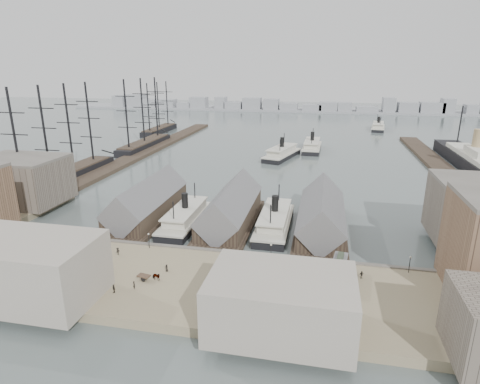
% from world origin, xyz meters
% --- Properties ---
extents(ground, '(900.00, 900.00, 0.00)m').
position_xyz_m(ground, '(0.00, 0.00, 0.00)').
color(ground, '#4A5655').
rests_on(ground, ground).
extents(quay, '(180.00, 30.00, 2.00)m').
position_xyz_m(quay, '(0.00, -20.00, 1.00)').
color(quay, '#817457').
rests_on(quay, ground).
extents(seawall, '(180.00, 1.20, 2.30)m').
position_xyz_m(seawall, '(0.00, -5.20, 1.15)').
color(seawall, '#59544C').
rests_on(seawall, ground).
extents(west_wharf, '(10.00, 220.00, 1.60)m').
position_xyz_m(west_wharf, '(-68.00, 100.00, 0.80)').
color(west_wharf, '#2D231C').
rests_on(west_wharf, ground).
extents(east_wharf, '(10.00, 180.00, 1.60)m').
position_xyz_m(east_wharf, '(78.00, 90.00, 0.80)').
color(east_wharf, '#2D231C').
rests_on(east_wharf, ground).
extents(ferry_shed_west, '(14.00, 42.00, 12.60)m').
position_xyz_m(ferry_shed_west, '(-26.00, 16.88, 4.64)').
color(ferry_shed_west, '#2D231C').
rests_on(ferry_shed_west, ground).
extents(ferry_shed_center, '(14.00, 42.00, 12.60)m').
position_xyz_m(ferry_shed_center, '(0.00, 16.88, 4.64)').
color(ferry_shed_center, '#2D231C').
rests_on(ferry_shed_center, ground).
extents(ferry_shed_east, '(14.00, 42.00, 12.60)m').
position_xyz_m(ferry_shed_east, '(26.00, 16.88, 4.64)').
color(ferry_shed_east, '#2D231C').
rests_on(ferry_shed_east, ground).
extents(warehouse_west_back, '(26.00, 20.00, 14.00)m').
position_xyz_m(warehouse_west_back, '(-70.00, 18.00, 9.00)').
color(warehouse_west_back, '#60564C').
rests_on(warehouse_west_back, west_land).
extents(street_bldg_center, '(24.00, 16.00, 10.00)m').
position_xyz_m(street_bldg_center, '(20.00, -32.00, 7.00)').
color(street_bldg_center, gray).
rests_on(street_bldg_center, quay).
extents(street_bldg_west, '(30.00, 16.00, 12.00)m').
position_xyz_m(street_bldg_west, '(-30.00, -32.00, 8.00)').
color(street_bldg_west, gray).
rests_on(street_bldg_west, quay).
extents(lamp_post_far_w, '(0.44, 0.44, 3.92)m').
position_xyz_m(lamp_post_far_w, '(-45.00, -7.00, 4.71)').
color(lamp_post_far_w, black).
rests_on(lamp_post_far_w, quay).
extents(lamp_post_near_w, '(0.44, 0.44, 3.92)m').
position_xyz_m(lamp_post_near_w, '(-15.00, -7.00, 4.71)').
color(lamp_post_near_w, black).
rests_on(lamp_post_near_w, quay).
extents(lamp_post_near_e, '(0.44, 0.44, 3.92)m').
position_xyz_m(lamp_post_near_e, '(15.00, -7.00, 4.71)').
color(lamp_post_near_e, black).
rests_on(lamp_post_near_e, quay).
extents(lamp_post_far_e, '(0.44, 0.44, 3.92)m').
position_xyz_m(lamp_post_far_e, '(45.00, -7.00, 4.71)').
color(lamp_post_far_e, black).
rests_on(lamp_post_far_e, quay).
extents(far_shore, '(500.00, 40.00, 15.72)m').
position_xyz_m(far_shore, '(-2.07, 334.14, 3.91)').
color(far_shore, gray).
rests_on(far_shore, ground).
extents(ferry_docked_west, '(8.61, 28.69, 10.25)m').
position_xyz_m(ferry_docked_west, '(-13.00, 14.08, 2.40)').
color(ferry_docked_west, black).
rests_on(ferry_docked_west, ground).
extents(ferry_docked_east, '(8.88, 29.61, 10.57)m').
position_xyz_m(ferry_docked_east, '(13.00, 16.20, 2.48)').
color(ferry_docked_east, black).
rests_on(ferry_docked_east, ground).
extents(ferry_open_near, '(17.31, 32.76, 11.21)m').
position_xyz_m(ferry_open_near, '(5.02, 109.56, 2.63)').
color(ferry_open_near, black).
rests_on(ferry_open_near, ground).
extents(ferry_open_mid, '(9.93, 30.96, 10.98)m').
position_xyz_m(ferry_open_mid, '(19.25, 132.18, 2.57)').
color(ferry_open_mid, black).
rests_on(ferry_open_mid, ground).
extents(ferry_open_far, '(12.28, 29.74, 10.31)m').
position_xyz_m(ferry_open_far, '(63.87, 217.68, 2.42)').
color(ferry_open_far, black).
rests_on(ferry_open_far, ground).
extents(sailing_ship_near, '(9.31, 64.16, 38.29)m').
position_xyz_m(sailing_ship_near, '(-76.48, 47.74, 2.81)').
color(sailing_ship_near, black).
rests_on(sailing_ship_near, ground).
extents(sailing_ship_mid, '(9.38, 54.17, 38.55)m').
position_xyz_m(sailing_ship_mid, '(-73.92, 118.97, 2.76)').
color(sailing_ship_mid, black).
rests_on(sailing_ship_mid, ground).
extents(sailing_ship_far, '(8.37, 46.51, 34.41)m').
position_xyz_m(sailing_ship_far, '(-88.04, 174.00, 2.49)').
color(sailing_ship_far, black).
rests_on(sailing_ship_far, ground).
extents(ocean_steamer, '(12.50, 91.31, 18.26)m').
position_xyz_m(ocean_steamer, '(92.00, 102.82, 3.93)').
color(ocean_steamer, black).
rests_on(ocean_steamer, ground).
extents(tram, '(4.26, 11.10, 3.85)m').
position_xyz_m(tram, '(29.96, -13.09, 3.97)').
color(tram, black).
rests_on(tram, quay).
extents(horse_cart_left, '(4.70, 3.46, 1.57)m').
position_xyz_m(horse_cart_left, '(-44.29, -12.84, 2.80)').
color(horse_cart_left, black).
rests_on(horse_cart_left, quay).
extents(horse_cart_center, '(5.06, 2.10, 1.72)m').
position_xyz_m(horse_cart_center, '(-7.75, -21.39, 2.86)').
color(horse_cart_center, black).
rests_on(horse_cart_center, quay).
extents(horse_cart_right, '(4.73, 1.96, 1.69)m').
position_xyz_m(horse_cart_right, '(7.61, -20.98, 2.85)').
color(horse_cart_right, black).
rests_on(horse_cart_right, quay).
extents(pedestrian_0, '(0.51, 0.66, 1.71)m').
position_xyz_m(pedestrian_0, '(-47.24, -13.52, 2.85)').
color(pedestrian_0, black).
rests_on(pedestrian_0, quay).
extents(pedestrian_1, '(1.06, 1.03, 1.72)m').
position_xyz_m(pedestrian_1, '(-36.10, -17.58, 2.86)').
color(pedestrian_1, black).
rests_on(pedestrian_1, quay).
extents(pedestrian_2, '(0.94, 1.28, 1.77)m').
position_xyz_m(pedestrian_2, '(-20.76, -11.91, 2.88)').
color(pedestrian_2, black).
rests_on(pedestrian_2, quay).
extents(pedestrian_3, '(1.09, 0.97, 1.77)m').
position_xyz_m(pedestrian_3, '(-13.36, -27.39, 2.89)').
color(pedestrian_3, black).
rests_on(pedestrian_3, quay).
extents(pedestrian_4, '(0.93, 0.91, 1.62)m').
position_xyz_m(pedestrian_4, '(-6.38, -17.16, 2.81)').
color(pedestrian_4, black).
rests_on(pedestrian_4, quay).
extents(pedestrian_5, '(0.73, 0.65, 1.65)m').
position_xyz_m(pedestrian_5, '(6.52, -23.16, 2.83)').
color(pedestrian_5, black).
rests_on(pedestrian_5, quay).
extents(pedestrian_6, '(0.78, 0.92, 1.69)m').
position_xyz_m(pedestrian_6, '(16.70, -9.81, 2.85)').
color(pedestrian_6, black).
rests_on(pedestrian_6, quay).
extents(pedestrian_7, '(0.94, 1.23, 1.68)m').
position_xyz_m(pedestrian_7, '(31.70, -24.48, 2.84)').
color(pedestrian_7, black).
rests_on(pedestrian_7, quay).
extents(pedestrian_8, '(1.07, 0.80, 1.69)m').
position_xyz_m(pedestrian_8, '(34.80, -11.59, 2.84)').
color(pedestrian_8, black).
rests_on(pedestrian_8, quay).
extents(pedestrian_10, '(0.78, 0.77, 1.74)m').
position_xyz_m(pedestrian_10, '(-10.03, -25.32, 2.87)').
color(pedestrian_10, black).
rests_on(pedestrian_10, quay).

